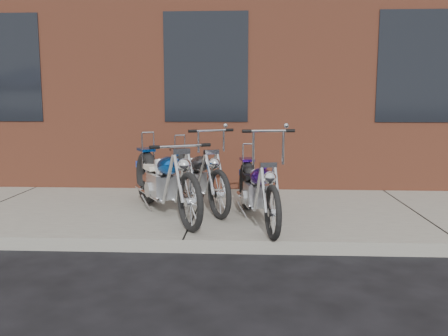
{
  "coord_description": "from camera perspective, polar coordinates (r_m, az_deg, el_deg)",
  "views": [
    {
      "loc": [
        0.7,
        -4.98,
        1.67
      ],
      "look_at": [
        0.41,
        0.8,
        0.83
      ],
      "focal_mm": 38.0,
      "sensor_mm": 36.0,
      "label": 1
    }
  ],
  "objects": [
    {
      "name": "ground",
      "position": [
        5.3,
        -4.95,
        -10.17
      ],
      "size": [
        120.0,
        120.0,
        0.0
      ],
      "primitive_type": "plane",
      "color": "black",
      "rests_on": "ground"
    },
    {
      "name": "sidewalk",
      "position": [
        6.71,
        -3.22,
        -5.53
      ],
      "size": [
        22.0,
        3.0,
        0.15
      ],
      "primitive_type": "cube",
      "color": "slate",
      "rests_on": "ground"
    },
    {
      "name": "building_brick",
      "position": [
        13.21,
        -0.23,
        18.4
      ],
      "size": [
        22.0,
        10.0,
        8.0
      ],
      "primitive_type": "cube",
      "color": "brown",
      "rests_on": "ground"
    },
    {
      "name": "chopper_purple",
      "position": [
        5.93,
        4.06,
        -2.84
      ],
      "size": [
        0.62,
        2.11,
        1.19
      ],
      "rotation": [
        0.0,
        0.0,
        -1.38
      ],
      "color": "black",
      "rests_on": "sidewalk"
    },
    {
      "name": "chopper_blue",
      "position": [
        6.31,
        -7.2,
        -1.72
      ],
      "size": [
        1.27,
        2.18,
        1.05
      ],
      "rotation": [
        0.0,
        0.0,
        -1.07
      ],
      "color": "black",
      "rests_on": "sidewalk"
    },
    {
      "name": "chopper_third",
      "position": [
        6.8,
        -3.48,
        -1.22
      ],
      "size": [
        1.13,
        2.04,
        1.14
      ],
      "rotation": [
        0.0,
        0.0,
        -1.09
      ],
      "color": "black",
      "rests_on": "sidewalk"
    }
  ]
}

